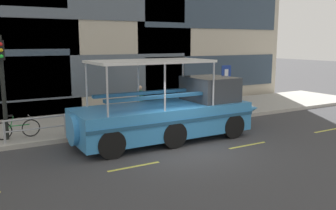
{
  "coord_description": "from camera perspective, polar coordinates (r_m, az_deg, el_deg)",
  "views": [
    {
      "loc": [
        -6.96,
        -10.91,
        3.93
      ],
      "look_at": [
        0.53,
        2.03,
        1.3
      ],
      "focal_mm": 38.48,
      "sensor_mm": 36.0,
      "label": 1
    }
  ],
  "objects": [
    {
      "name": "ground_plane",
      "position": [
        13.52,
        2.37,
        -6.93
      ],
      "size": [
        120.0,
        120.0,
        0.0
      ],
      "primitive_type": "plane",
      "color": "#3D3D3F"
    },
    {
      "name": "sidewalk",
      "position": [
        18.32,
        -7.07,
        -2.2
      ],
      "size": [
        32.0,
        4.8,
        0.18
      ],
      "primitive_type": "cube",
      "color": "#A8A59E",
      "rests_on": "ground_plane"
    },
    {
      "name": "curb_edge",
      "position": [
        16.11,
        -3.58,
        -3.83
      ],
      "size": [
        32.0,
        0.18,
        0.18
      ],
      "primitive_type": "cube",
      "color": "#B2ADA3",
      "rests_on": "ground_plane"
    },
    {
      "name": "lane_centreline",
      "position": [
        12.82,
        4.49,
        -7.88
      ],
      "size": [
        25.8,
        0.12,
        0.01
      ],
      "color": "#DBD64C",
      "rests_on": "ground_plane"
    },
    {
      "name": "curb_guardrail",
      "position": [
        16.24,
        -4.31,
        -1.25
      ],
      "size": [
        11.41,
        0.09,
        0.87
      ],
      "color": "#9EA0A8",
      "rests_on": "sidewalk"
    },
    {
      "name": "traffic_light_pole",
      "position": [
        14.94,
        -24.74,
        3.98
      ],
      "size": [
        0.24,
        0.46,
        4.0
      ],
      "color": "black",
      "rests_on": "sidewalk"
    },
    {
      "name": "parking_sign",
      "position": [
        19.1,
        9.12,
        3.79
      ],
      "size": [
        0.6,
        0.12,
        2.55
      ],
      "color": "#4C4F54",
      "rests_on": "sidewalk"
    },
    {
      "name": "leaned_bicycle",
      "position": [
        15.35,
        -22.81,
        -3.51
      ],
      "size": [
        1.74,
        0.46,
        0.96
      ],
      "color": "black",
      "rests_on": "sidewalk"
    },
    {
      "name": "duck_tour_boat",
      "position": [
        14.66,
        0.84,
        -1.27
      ],
      "size": [
        8.89,
        2.62,
        3.24
      ],
      "color": "#388CD1",
      "rests_on": "ground_plane"
    },
    {
      "name": "pedestrian_near_bow",
      "position": [
        18.83,
        6.12,
        1.64
      ],
      "size": [
        0.23,
        0.5,
        1.72
      ],
      "color": "#1E2338",
      "rests_on": "sidewalk"
    },
    {
      "name": "pedestrian_mid_left",
      "position": [
        17.56,
        -4.46,
        0.95
      ],
      "size": [
        0.23,
        0.48,
        1.66
      ],
      "color": "#1E2338",
      "rests_on": "sidewalk"
    }
  ]
}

